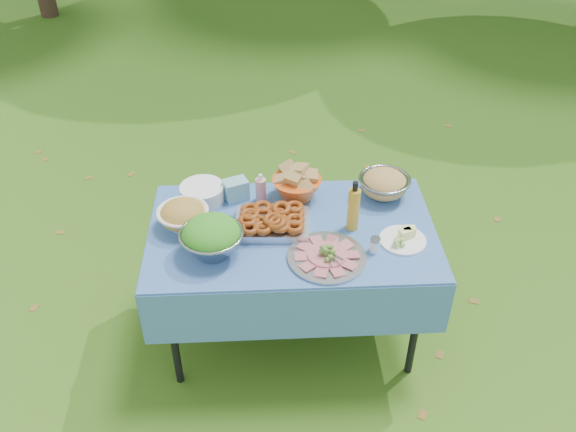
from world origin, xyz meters
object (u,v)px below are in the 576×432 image
at_px(plate_stack, 202,193).
at_px(bread_bowl, 297,183).
at_px(salad_bowl, 212,237).
at_px(pasta_bowl_steel, 384,184).
at_px(oil_bottle, 354,205).
at_px(charcuterie_platter, 327,251).
at_px(picnic_table, 292,284).

height_order(plate_stack, bread_bowl, bread_bowl).
distance_m(salad_bowl, plate_stack, 0.46).
relative_size(bread_bowl, pasta_bowl_steel, 0.98).
bearing_deg(pasta_bowl_steel, plate_stack, 179.71).
height_order(pasta_bowl_steel, oil_bottle, oil_bottle).
relative_size(bread_bowl, charcuterie_platter, 0.70).
height_order(plate_stack, oil_bottle, oil_bottle).
bearing_deg(salad_bowl, oil_bottle, 12.99).
height_order(picnic_table, oil_bottle, oil_bottle).
bearing_deg(charcuterie_platter, oil_bottle, 56.20).
relative_size(picnic_table, salad_bowl, 4.77).
height_order(picnic_table, pasta_bowl_steel, pasta_bowl_steel).
xyz_separation_m(bread_bowl, charcuterie_platter, (0.11, -0.51, -0.05)).
relative_size(pasta_bowl_steel, oil_bottle, 0.98).
relative_size(salad_bowl, oil_bottle, 1.09).
bearing_deg(salad_bowl, picnic_table, 22.25).
bearing_deg(pasta_bowl_steel, bread_bowl, 179.59).
height_order(plate_stack, pasta_bowl_steel, pasta_bowl_steel).
distance_m(pasta_bowl_steel, charcuterie_platter, 0.63).
bearing_deg(pasta_bowl_steel, charcuterie_platter, -125.42).
distance_m(pasta_bowl_steel, oil_bottle, 0.36).
xyz_separation_m(plate_stack, bread_bowl, (0.51, -0.00, 0.05)).
bearing_deg(picnic_table, oil_bottle, 0.09).
xyz_separation_m(picnic_table, pasta_bowl_steel, (0.52, 0.28, 0.45)).
height_order(picnic_table, bread_bowl, bread_bowl).
height_order(salad_bowl, charcuterie_platter, salad_bowl).
bearing_deg(bread_bowl, picnic_table, -98.04).
relative_size(salad_bowl, plate_stack, 1.28).
distance_m(bread_bowl, oil_bottle, 0.39).
height_order(bread_bowl, oil_bottle, oil_bottle).
height_order(picnic_table, salad_bowl, salad_bowl).
bearing_deg(charcuterie_platter, bread_bowl, 102.50).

